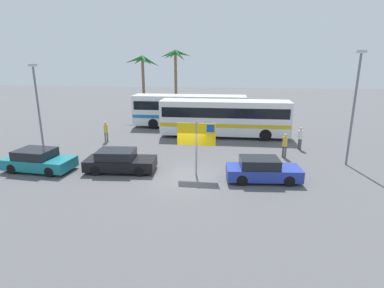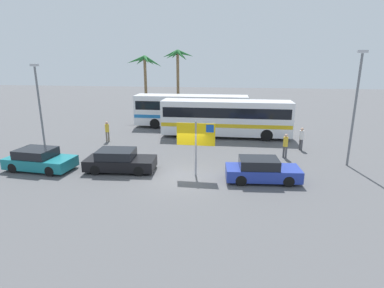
{
  "view_description": "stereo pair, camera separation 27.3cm",
  "coord_description": "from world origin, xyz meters",
  "px_view_note": "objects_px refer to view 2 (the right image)",
  "views": [
    {
      "loc": [
        2.46,
        -16.3,
        6.53
      ],
      "look_at": [
        0.21,
        2.62,
        1.3
      ],
      "focal_mm": 28.76,
      "sensor_mm": 36.0,
      "label": 1
    },
    {
      "loc": [
        2.73,
        -16.27,
        6.53
      ],
      "look_at": [
        0.21,
        2.62,
        1.3
      ],
      "focal_mm": 28.76,
      "sensor_mm": 36.0,
      "label": 2
    }
  ],
  "objects_px": {
    "car_blue": "(262,170)",
    "bus_front_coach": "(226,117)",
    "bus_rear_coach": "(191,110)",
    "pedestrian_by_bus": "(285,144)",
    "pedestrian_crossing_lot": "(107,130)",
    "car_teal": "(39,160)",
    "car_black": "(120,161)",
    "pedestrian_near_sign": "(301,137)",
    "ferry_sign": "(197,137)"
  },
  "relations": [
    {
      "from": "car_blue",
      "to": "bus_front_coach",
      "type": "bearing_deg",
      "value": 98.31
    },
    {
      "from": "car_blue",
      "to": "bus_rear_coach",
      "type": "bearing_deg",
      "value": 108.7
    },
    {
      "from": "car_blue",
      "to": "pedestrian_by_bus",
      "type": "xyz_separation_m",
      "value": [
        1.95,
        4.51,
        0.36
      ]
    },
    {
      "from": "car_blue",
      "to": "pedestrian_crossing_lot",
      "type": "relative_size",
      "value": 2.46
    },
    {
      "from": "car_teal",
      "to": "bus_front_coach",
      "type": "bearing_deg",
      "value": 47.02
    },
    {
      "from": "bus_rear_coach",
      "to": "car_black",
      "type": "bearing_deg",
      "value": -101.3
    },
    {
      "from": "car_black",
      "to": "bus_rear_coach",
      "type": "bearing_deg",
      "value": 75.02
    },
    {
      "from": "car_black",
      "to": "pedestrian_crossing_lot",
      "type": "bearing_deg",
      "value": 114.32
    },
    {
      "from": "bus_rear_coach",
      "to": "pedestrian_crossing_lot",
      "type": "distance_m",
      "value": 8.92
    },
    {
      "from": "bus_rear_coach",
      "to": "car_blue",
      "type": "relative_size",
      "value": 2.65
    },
    {
      "from": "pedestrian_crossing_lot",
      "to": "pedestrian_near_sign",
      "type": "relative_size",
      "value": 0.99
    },
    {
      "from": "ferry_sign",
      "to": "car_teal",
      "type": "xyz_separation_m",
      "value": [
        -9.64,
        -0.35,
        -1.69
      ]
    },
    {
      "from": "car_black",
      "to": "pedestrian_near_sign",
      "type": "distance_m",
      "value": 13.3
    },
    {
      "from": "ferry_sign",
      "to": "pedestrian_by_bus",
      "type": "distance_m",
      "value": 7.06
    },
    {
      "from": "car_black",
      "to": "pedestrian_by_bus",
      "type": "height_order",
      "value": "pedestrian_by_bus"
    },
    {
      "from": "bus_front_coach",
      "to": "car_black",
      "type": "distance_m",
      "value": 11.33
    },
    {
      "from": "bus_front_coach",
      "to": "car_black",
      "type": "xyz_separation_m",
      "value": [
        -6.12,
        -9.47,
        -1.15
      ]
    },
    {
      "from": "car_blue",
      "to": "car_teal",
      "type": "relative_size",
      "value": 0.99
    },
    {
      "from": "bus_rear_coach",
      "to": "car_teal",
      "type": "distance_m",
      "value": 15.47
    },
    {
      "from": "car_blue",
      "to": "ferry_sign",
      "type": "bearing_deg",
      "value": 168.5
    },
    {
      "from": "bus_front_coach",
      "to": "ferry_sign",
      "type": "xyz_separation_m",
      "value": [
        -1.41,
        -9.58,
        0.54
      ]
    },
    {
      "from": "bus_rear_coach",
      "to": "car_black",
      "type": "xyz_separation_m",
      "value": [
        -2.6,
        -13.0,
        -1.15
      ]
    },
    {
      "from": "bus_front_coach",
      "to": "bus_rear_coach",
      "type": "distance_m",
      "value": 4.99
    },
    {
      "from": "bus_rear_coach",
      "to": "ferry_sign",
      "type": "relative_size",
      "value": 3.45
    },
    {
      "from": "bus_front_coach",
      "to": "car_teal",
      "type": "xyz_separation_m",
      "value": [
        -11.05,
        -9.93,
        -1.15
      ]
    },
    {
      "from": "car_teal",
      "to": "pedestrian_crossing_lot",
      "type": "relative_size",
      "value": 2.49
    },
    {
      "from": "bus_front_coach",
      "to": "pedestrian_crossing_lot",
      "type": "distance_m",
      "value": 10.06
    },
    {
      "from": "ferry_sign",
      "to": "car_teal",
      "type": "height_order",
      "value": "ferry_sign"
    },
    {
      "from": "pedestrian_by_bus",
      "to": "pedestrian_near_sign",
      "type": "distance_m",
      "value": 2.61
    },
    {
      "from": "car_black",
      "to": "pedestrian_crossing_lot",
      "type": "distance_m",
      "value": 7.36
    },
    {
      "from": "car_black",
      "to": "pedestrian_by_bus",
      "type": "relative_size",
      "value": 2.52
    },
    {
      "from": "car_black",
      "to": "car_blue",
      "type": "height_order",
      "value": "same"
    },
    {
      "from": "bus_rear_coach",
      "to": "car_black",
      "type": "distance_m",
      "value": 13.3
    },
    {
      "from": "ferry_sign",
      "to": "pedestrian_near_sign",
      "type": "distance_m",
      "value": 9.52
    },
    {
      "from": "pedestrian_by_bus",
      "to": "ferry_sign",
      "type": "bearing_deg",
      "value": -14.87
    },
    {
      "from": "bus_front_coach",
      "to": "ferry_sign",
      "type": "bearing_deg",
      "value": -98.38
    },
    {
      "from": "bus_front_coach",
      "to": "pedestrian_by_bus",
      "type": "bearing_deg",
      "value": -52.67
    },
    {
      "from": "bus_front_coach",
      "to": "bus_rear_coach",
      "type": "relative_size",
      "value": 1.0
    },
    {
      "from": "car_black",
      "to": "pedestrian_near_sign",
      "type": "height_order",
      "value": "pedestrian_near_sign"
    },
    {
      "from": "ferry_sign",
      "to": "pedestrian_by_bus",
      "type": "height_order",
      "value": "ferry_sign"
    },
    {
      "from": "pedestrian_crossing_lot",
      "to": "car_teal",
      "type": "bearing_deg",
      "value": -56.4
    },
    {
      "from": "car_teal",
      "to": "pedestrian_near_sign",
      "type": "relative_size",
      "value": 2.47
    },
    {
      "from": "pedestrian_by_bus",
      "to": "pedestrian_near_sign",
      "type": "height_order",
      "value": "pedestrian_near_sign"
    },
    {
      "from": "car_teal",
      "to": "pedestrian_by_bus",
      "type": "relative_size",
      "value": 2.49
    },
    {
      "from": "bus_rear_coach",
      "to": "pedestrian_near_sign",
      "type": "relative_size",
      "value": 6.49
    },
    {
      "from": "car_black",
      "to": "car_teal",
      "type": "relative_size",
      "value": 1.01
    },
    {
      "from": "car_blue",
      "to": "pedestrian_by_bus",
      "type": "height_order",
      "value": "pedestrian_by_bus"
    },
    {
      "from": "car_teal",
      "to": "pedestrian_crossing_lot",
      "type": "xyz_separation_m",
      "value": [
        1.48,
        6.95,
        0.36
      ]
    },
    {
      "from": "car_blue",
      "to": "pedestrian_crossing_lot",
      "type": "distance_m",
      "value": 13.79
    },
    {
      "from": "car_blue",
      "to": "pedestrian_crossing_lot",
      "type": "xyz_separation_m",
      "value": [
        -11.84,
        7.06,
        0.36
      ]
    }
  ]
}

